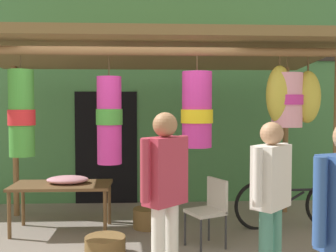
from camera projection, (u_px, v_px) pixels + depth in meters
The scene contains 10 objects.
shop_facade at pixel (136, 83), 7.24m from camera, with size 12.52×0.29×4.33m.
market_stall_canopy at pixel (161, 69), 5.26m from camera, with size 4.84×2.28×2.64m.
display_table at pixel (62, 189), 5.55m from camera, with size 1.35×0.69×0.66m.
flower_heap_on_table at pixel (68, 180), 5.57m from camera, with size 0.58×0.41×0.11m.
folding_chair at pixel (210, 206), 4.95m from camera, with size 0.53×0.53×0.84m.
wicker_basket_by_table at pixel (105, 246), 4.66m from camera, with size 0.48×0.48×0.22m, color brown.
wicker_basket_spare at pixel (148, 218), 5.72m from camera, with size 0.43×0.43×0.28m, color brown.
parked_bicycle at pixel (294, 204), 5.69m from camera, with size 1.75×0.44×0.92m.
customer_foreground at pixel (271, 192), 3.75m from camera, with size 0.44×0.44×1.60m.
shopper_by_bananas at pixel (165, 187), 3.69m from camera, with size 0.45×0.44×1.69m.
Camera 1 is at (0.19, -4.66, 1.75)m, focal length 42.70 mm.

